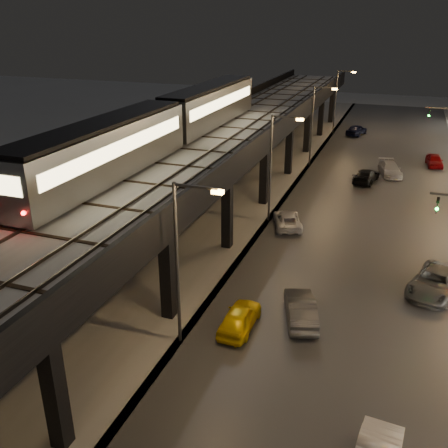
% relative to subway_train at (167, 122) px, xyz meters
% --- Properties ---
extents(road_surface, '(17.00, 120.00, 0.06)m').
position_rel_subway_train_xyz_m(road_surface, '(16.00, 6.69, -8.35)').
color(road_surface, '#46474D').
rests_on(road_surface, ground).
extents(under_viaduct_pavement, '(11.00, 120.00, 0.06)m').
position_rel_subway_train_xyz_m(under_viaduct_pavement, '(2.50, 6.69, -8.35)').
color(under_viaduct_pavement, '#9FA1A8').
rests_on(under_viaduct_pavement, ground).
extents(elevated_viaduct, '(9.00, 100.00, 6.30)m').
position_rel_subway_train_xyz_m(elevated_viaduct, '(2.50, 3.53, -2.77)').
color(elevated_viaduct, black).
rests_on(elevated_viaduct, ground).
extents(viaduct_trackbed, '(8.40, 100.00, 0.32)m').
position_rel_subway_train_xyz_m(viaduct_trackbed, '(2.49, 3.66, -2.00)').
color(viaduct_trackbed, '#B2B7C1').
rests_on(viaduct_trackbed, elevated_viaduct).
extents(viaduct_parapet_streetside, '(0.30, 100.00, 1.10)m').
position_rel_subway_train_xyz_m(viaduct_parapet_streetside, '(6.85, 3.69, -1.53)').
color(viaduct_parapet_streetside, black).
rests_on(viaduct_parapet_streetside, elevated_viaduct).
extents(viaduct_parapet_far, '(0.30, 100.00, 1.10)m').
position_rel_subway_train_xyz_m(viaduct_parapet_far, '(-1.85, 3.69, -1.53)').
color(viaduct_parapet_far, black).
rests_on(viaduct_parapet_far, elevated_viaduct).
extents(streetlight_left_1, '(2.57, 0.28, 9.00)m').
position_rel_subway_train_xyz_m(streetlight_left_1, '(8.07, -15.31, -3.15)').
color(streetlight_left_1, '#38383A').
rests_on(streetlight_left_1, ground).
extents(streetlight_left_2, '(2.57, 0.28, 9.00)m').
position_rel_subway_train_xyz_m(streetlight_left_2, '(8.07, 2.69, -3.15)').
color(streetlight_left_2, '#38383A').
rests_on(streetlight_left_2, ground).
extents(streetlight_left_3, '(2.57, 0.28, 9.00)m').
position_rel_subway_train_xyz_m(streetlight_left_3, '(8.07, 20.69, -3.15)').
color(streetlight_left_3, '#38383A').
rests_on(streetlight_left_3, ground).
extents(streetlight_left_4, '(2.57, 0.28, 9.00)m').
position_rel_subway_train_xyz_m(streetlight_left_4, '(8.07, 38.69, -3.15)').
color(streetlight_left_4, '#38383A').
rests_on(streetlight_left_4, ground).
extents(subway_train, '(2.97, 35.87, 3.55)m').
position_rel_subway_train_xyz_m(subway_train, '(0.00, 0.00, 0.00)').
color(subway_train, gray).
rests_on(subway_train, viaduct_trackbed).
extents(car_taxi, '(1.65, 4.06, 1.38)m').
position_rel_subway_train_xyz_m(car_taxi, '(10.45, -13.14, -7.69)').
color(car_taxi, yellow).
rests_on(car_taxi, ground).
extents(car_near_white, '(2.88, 4.78, 1.49)m').
position_rel_subway_train_xyz_m(car_near_white, '(13.46, -11.17, -7.64)').
color(car_near_white, '#45474B').
rests_on(car_near_white, ground).
extents(car_mid_silver, '(3.41, 4.86, 1.23)m').
position_rel_subway_train_xyz_m(car_mid_silver, '(9.60, 1.93, -7.77)').
color(car_mid_silver, silver).
rests_on(car_mid_silver, ground).
extents(car_mid_dark, '(2.71, 5.04, 1.39)m').
position_rel_subway_train_xyz_m(car_mid_dark, '(14.58, 16.26, -7.69)').
color(car_mid_dark, black).
rests_on(car_mid_dark, ground).
extents(car_far_white, '(2.98, 4.83, 1.54)m').
position_rel_subway_train_xyz_m(car_far_white, '(11.19, 38.42, -7.62)').
color(car_far_white, black).
rests_on(car_far_white, ground).
extents(car_onc_dark, '(3.92, 5.85, 1.49)m').
position_rel_subway_train_xyz_m(car_onc_dark, '(20.72, -5.30, -7.64)').
color(car_onc_dark, slate).
rests_on(car_onc_dark, ground).
extents(car_onc_white, '(3.12, 5.11, 1.38)m').
position_rel_subway_train_xyz_m(car_onc_white, '(16.78, 19.72, -7.69)').
color(car_onc_white, '#B5B4C3').
rests_on(car_onc_white, ground).
extents(car_onc_red, '(2.08, 4.17, 1.37)m').
position_rel_subway_train_xyz_m(car_onc_red, '(21.41, 25.13, -7.70)').
color(car_onc_red, maroon).
rests_on(car_onc_red, ground).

